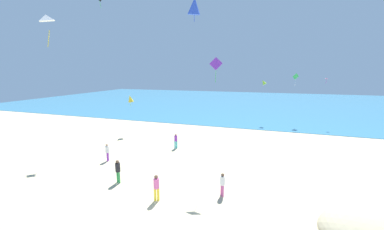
% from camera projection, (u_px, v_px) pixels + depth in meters
% --- Properties ---
extents(ground_plane, '(120.00, 120.00, 0.00)m').
position_uv_depth(ground_plane, '(205.00, 157.00, 20.58)').
color(ground_plane, '#C6B58C').
extents(ocean_water, '(120.00, 60.00, 0.05)m').
position_uv_depth(ocean_water, '(244.00, 102.00, 59.82)').
color(ocean_water, teal).
rests_on(ocean_water, ground_plane).
extents(person_0, '(0.42, 0.42, 1.60)m').
position_uv_depth(person_0, '(107.00, 151.00, 19.62)').
color(person_0, purple).
rests_on(person_0, ground_plane).
extents(person_1, '(0.43, 0.43, 1.54)m').
position_uv_depth(person_1, '(222.00, 183.00, 14.03)').
color(person_1, '#D8599E').
rests_on(person_1, ground_plane).
extents(person_2, '(0.44, 0.44, 1.71)m').
position_uv_depth(person_2, '(118.00, 170.00, 15.71)').
color(person_2, green).
rests_on(person_2, ground_plane).
extents(person_3, '(0.43, 0.43, 1.58)m').
position_uv_depth(person_3, '(176.00, 140.00, 22.90)').
color(person_3, '#19ADB2').
rests_on(person_3, ground_plane).
extents(person_4, '(0.46, 0.46, 1.70)m').
position_uv_depth(person_4, '(156.00, 186.00, 13.47)').
color(person_4, yellow).
rests_on(person_4, ground_plane).
extents(kite_green, '(0.90, 0.51, 1.97)m').
position_uv_depth(kite_green, '(296.00, 77.00, 32.77)').
color(kite_green, green).
extents(kite_blue, '(1.29, 1.31, 1.53)m').
position_uv_depth(kite_blue, '(194.00, 6.00, 14.29)').
color(kite_blue, blue).
extents(kite_purple, '(0.94, 0.28, 1.78)m').
position_uv_depth(kite_purple, '(216.00, 64.00, 15.49)').
color(kite_purple, purple).
extents(kite_pink, '(0.53, 0.51, 0.89)m').
position_uv_depth(kite_pink, '(327.00, 79.00, 31.51)').
color(kite_pink, pink).
extents(kite_yellow, '(0.94, 1.03, 1.55)m').
position_uv_depth(kite_yellow, '(130.00, 99.00, 27.62)').
color(kite_yellow, yellow).
extents(kite_lime, '(1.03, 0.79, 1.19)m').
position_uv_depth(kite_lime, '(264.00, 82.00, 33.64)').
color(kite_lime, '#99DB33').
extents(kite_white, '(0.87, 0.70, 1.51)m').
position_uv_depth(kite_white, '(46.00, 18.00, 10.32)').
color(kite_white, white).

